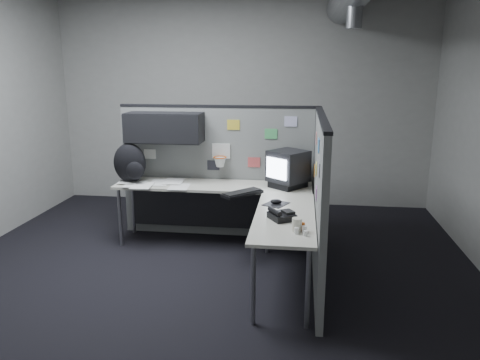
# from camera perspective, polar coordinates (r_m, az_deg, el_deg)

# --- Properties ---
(room) EXTENTS (5.62, 5.62, 3.22)m
(room) POSITION_cam_1_polar(r_m,az_deg,el_deg) (4.27, 2.86, 13.88)
(room) COLOR black
(room) RESTS_ON ground
(partition_back) EXTENTS (2.44, 0.42, 1.63)m
(partition_back) POSITION_cam_1_polar(r_m,az_deg,el_deg) (5.71, -4.37, 2.72)
(partition_back) COLOR slate
(partition_back) RESTS_ON ground
(partition_right) EXTENTS (0.07, 2.23, 1.63)m
(partition_right) POSITION_cam_1_polar(r_m,az_deg,el_deg) (4.64, 9.60, -2.27)
(partition_right) COLOR slate
(partition_right) RESTS_ON ground
(desk) EXTENTS (2.31, 2.11, 0.73)m
(desk) POSITION_cam_1_polar(r_m,az_deg,el_deg) (5.22, -1.18, -2.63)
(desk) COLOR beige
(desk) RESTS_ON ground
(monitor) EXTENTS (0.52, 0.52, 0.42)m
(monitor) POSITION_cam_1_polar(r_m,az_deg,el_deg) (5.35, 5.87, 1.41)
(monitor) COLOR black
(monitor) RESTS_ON desk
(keyboard) EXTENTS (0.45, 0.46, 0.04)m
(keyboard) POSITION_cam_1_polar(r_m,az_deg,el_deg) (5.04, 0.27, -1.61)
(keyboard) COLOR black
(keyboard) RESTS_ON desk
(mouse) EXTENTS (0.28, 0.30, 0.05)m
(mouse) POSITION_cam_1_polar(r_m,az_deg,el_deg) (4.72, 4.42, -2.75)
(mouse) COLOR black
(mouse) RESTS_ON desk
(phone) EXTENTS (0.28, 0.29, 0.10)m
(phone) POSITION_cam_1_polar(r_m,az_deg,el_deg) (4.26, 5.06, -4.32)
(phone) COLOR black
(phone) RESTS_ON desk
(bottles) EXTENTS (0.12, 0.16, 0.07)m
(bottles) POSITION_cam_1_polar(r_m,az_deg,el_deg) (3.94, 7.60, -6.00)
(bottles) COLOR silver
(bottles) RESTS_ON desk
(cup) EXTENTS (0.09, 0.09, 0.12)m
(cup) POSITION_cam_1_polar(r_m,az_deg,el_deg) (3.97, 6.95, -5.44)
(cup) COLOR beige
(cup) RESTS_ON desk
(papers) EXTENTS (0.89, 0.59, 0.02)m
(papers) POSITION_cam_1_polar(r_m,az_deg,el_deg) (5.59, -10.52, -0.41)
(papers) COLOR white
(papers) RESTS_ON desk
(backpack) EXTENTS (0.46, 0.41, 0.47)m
(backpack) POSITION_cam_1_polar(r_m,az_deg,el_deg) (5.68, -13.24, 1.96)
(backpack) COLOR black
(backpack) RESTS_ON desk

